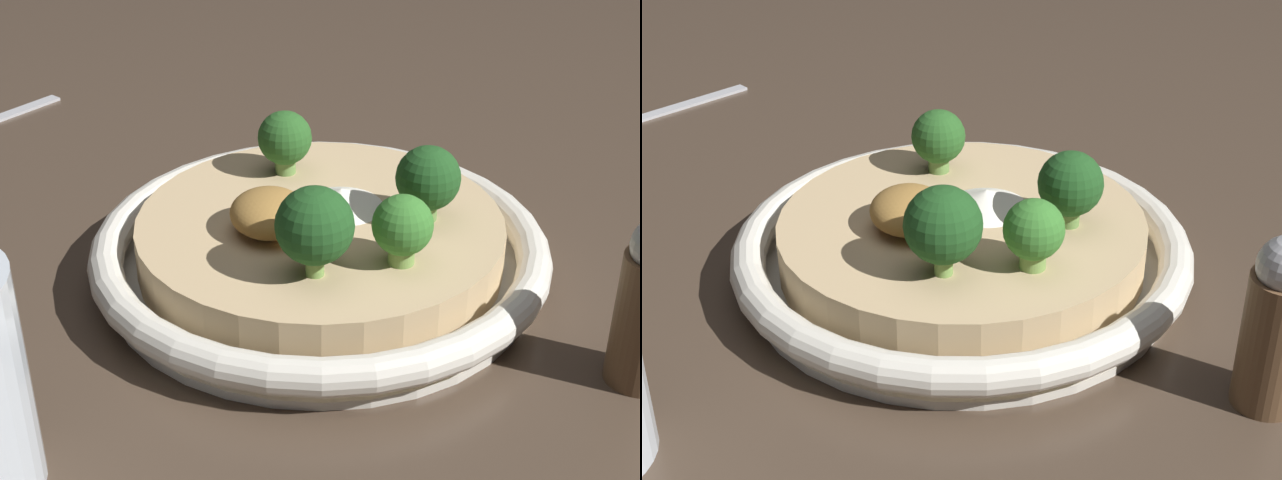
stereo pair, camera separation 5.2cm
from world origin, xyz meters
TOP-DOWN VIEW (x-y plane):
  - ground_plane at (0.00, 0.00)m, footprint 6.00×6.00m
  - risotto_bowl at (0.00, 0.00)m, footprint 0.24×0.24m
  - cheese_sprinkle at (0.01, -0.01)m, footprint 0.05×0.05m
  - crispy_onion_garnish at (-0.01, 0.03)m, footprint 0.04×0.04m
  - broccoli_back_left at (-0.05, 0.01)m, footprint 0.04×0.04m
  - broccoli_right at (0.06, 0.01)m, footprint 0.03×0.03m
  - broccoli_left at (-0.05, -0.03)m, footprint 0.03×0.03m
  - broccoli_front_left at (-0.01, -0.05)m, footprint 0.03×0.03m
  - pepper_shaker at (-0.12, -0.13)m, footprint 0.03×0.03m

SIDE VIEW (x-z plane):
  - ground_plane at x=0.00m, z-range 0.00..0.00m
  - risotto_bowl at x=0.00m, z-range 0.00..0.04m
  - cheese_sprinkle at x=0.01m, z-range 0.04..0.05m
  - pepper_shaker at x=-0.12m, z-range 0.00..0.08m
  - crispy_onion_garnish at x=-0.01m, z-range 0.04..0.06m
  - broccoli_left at x=-0.05m, z-range 0.04..0.07m
  - broccoli_right at x=0.06m, z-range 0.04..0.07m
  - broccoli_front_left at x=-0.01m, z-range 0.04..0.08m
  - broccoli_back_left at x=-0.05m, z-range 0.04..0.08m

